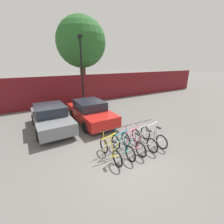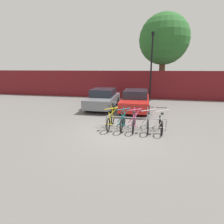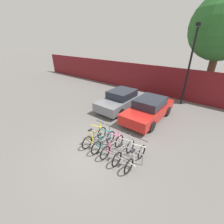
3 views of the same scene
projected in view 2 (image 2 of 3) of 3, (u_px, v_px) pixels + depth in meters
The scene contains 12 objects.
ground_plane at pixel (118, 133), 7.94m from camera, with size 120.00×120.00×0.00m, color #605E5B.
hoarding_wall at pixel (134, 85), 16.66m from camera, with size 36.00×0.16×2.61m, color maroon.
bike_rack at pixel (135, 119), 8.33m from camera, with size 2.90×0.04×0.57m.
bicycle_yellow at pixel (111, 121), 8.44m from camera, with size 0.68×1.71×1.05m.
bicycle_teal at pixel (123, 121), 8.32m from camera, with size 0.68×1.71×1.05m.
bicycle_pink at pixel (134, 122), 8.22m from camera, with size 0.68×1.71×1.05m.
bicycle_silver at pixel (148, 123), 8.11m from camera, with size 0.68×1.71×1.05m.
bicycle_white at pixel (161, 124), 8.00m from camera, with size 0.68×1.71×1.05m.
car_grey at pixel (103, 99), 12.71m from camera, with size 1.91×4.19×1.40m.
car_red at pixel (135, 100), 12.06m from camera, with size 1.91×4.36×1.40m.
lamp_post at pixel (151, 64), 14.96m from camera, with size 0.24×0.44×5.73m.
tree_behind_hoarding at pixel (164, 40), 16.86m from camera, with size 4.78×4.78×7.93m.
Camera 2 is at (1.16, -7.38, 2.85)m, focal length 28.00 mm.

